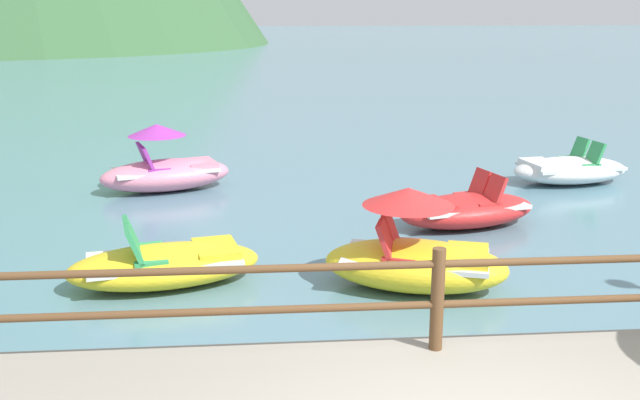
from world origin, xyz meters
TOP-DOWN VIEW (x-y plane):
  - ground_plane at (0.00, 40.00)m, footprint 200.00×200.00m
  - dock_railing at (0.00, 1.55)m, footprint 23.92×0.12m
  - pedal_boat_0 at (4.58, 9.38)m, footprint 2.55×1.67m
  - pedal_boat_1 at (0.34, 4.03)m, footprint 2.51×1.79m
  - pedal_boat_2 at (-3.34, 9.40)m, footprint 2.68×1.85m
  - pedal_boat_3 at (-2.75, 4.42)m, footprint 2.58×1.63m
  - pedal_boat_4 at (1.71, 6.61)m, footprint 2.52×1.66m

SIDE VIEW (x-z plane):
  - ground_plane at x=0.00m, z-range 0.00..0.00m
  - pedal_boat_3 at x=-2.75m, z-range -0.15..0.69m
  - pedal_boat_0 at x=4.58m, z-range -0.15..0.69m
  - pedal_boat_4 at x=1.71m, z-range -0.15..0.70m
  - pedal_boat_2 at x=-3.34m, z-range -0.22..1.06m
  - pedal_boat_1 at x=0.34m, z-range -0.21..1.07m
  - dock_railing at x=0.00m, z-range 0.51..1.46m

